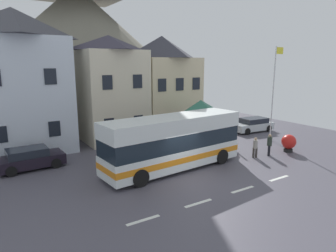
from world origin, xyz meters
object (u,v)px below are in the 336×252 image
Objects in this scene: townhouse_01 at (110,89)px; pedestrian_00 at (214,140)px; townhouse_00 at (18,81)px; bus_shelter at (201,108)px; public_bench at (205,131)px; harbour_buoy at (289,142)px; hilltop_castle at (79,45)px; townhouse_02 at (162,85)px; transit_bus at (174,143)px; parked_car_01 at (252,125)px; pedestrian_03 at (228,137)px; flagpole at (274,88)px; pedestrian_01 at (255,147)px; pedestrian_02 at (269,144)px; parked_car_00 at (30,158)px.

townhouse_01 is 10.03m from pedestrian_00.
bus_shelter is (12.54, -6.45, -2.27)m from townhouse_00.
public_bench is 1.17× the size of harbour_buoy.
townhouse_00 is 0.27× the size of hilltop_castle.
townhouse_02 is (5.44, 0.32, 0.10)m from townhouse_01.
transit_bus is (-5.11, -9.85, -2.86)m from townhouse_02.
townhouse_01 reaches higher than transit_bus.
townhouse_00 is at bearing -10.88° from parked_car_01.
hilltop_castle is (10.29, 18.98, 3.88)m from townhouse_00.
pedestrian_03 is (1.33, -0.15, 0.12)m from pedestrian_00.
parked_car_01 is at bearing -11.01° from public_bench.
flagpole reaches higher than transit_bus.
public_bench is at bearing 80.72° from pedestrian_01.
pedestrian_03 reaches higher than pedestrian_02.
hilltop_castle is at bearing 102.19° from harbour_buoy.
hilltop_castle is at bearing 100.86° from public_bench.
townhouse_02 is 5.73× the size of pedestrian_00.
townhouse_02 reaches higher than bus_shelter.
flagpole is at bearing 73.43° from parked_car_01.
pedestrian_00 is 1.02× the size of public_bench.
public_bench is at bearing 58.63° from pedestrian_00.
transit_bus is at bearing -35.87° from parked_car_00.
transit_bus is at bearing -53.84° from townhouse_00.
hilltop_castle is at bearing 107.08° from flagpole.
bus_shelter is 5.52m from pedestrian_01.
townhouse_02 reaches higher than parked_car_00.
harbour_buoy is at bearing -35.19° from pedestrian_00.
pedestrian_00 is 4.80m from public_bench.
harbour_buoy is (16.92, -11.73, -4.56)m from townhouse_00.
parked_car_00 is 12.97m from pedestrian_00.
pedestrian_00 is at bearing 25.99° from parked_car_01.
parked_car_01 is 5.21m from flagpole.
pedestrian_03 is (3.31, -27.58, -8.23)m from hilltop_castle.
transit_bus is 6.45m from bus_shelter.
parked_car_00 reaches higher than harbour_buoy.
hilltop_castle is 27.55m from parked_car_01.
pedestrian_00 is at bearing 129.77° from pedestrian_02.
townhouse_01 is 5.69× the size of public_bench.
hilltop_castle is at bearing 61.53° from townhouse_00.
pedestrian_01 is at bearing 47.66° from parked_car_01.
hilltop_castle reaches higher than bus_shelter.
parked_car_00 is (-0.28, -5.21, -4.64)m from townhouse_00.
pedestrian_03 is at bearing 113.29° from pedestrian_02.
parked_car_01 is (20.25, -0.16, -0.00)m from parked_car_00.
pedestrian_02 is at bearing -54.55° from townhouse_01.
hilltop_castle is at bearing 98.55° from pedestrian_02.
pedestrian_02 is (7.44, -1.40, -0.83)m from transit_bus.
transit_bus reaches higher than harbour_buoy.
townhouse_02 reaches higher than pedestrian_03.
pedestrian_00 is 3.23m from pedestrian_01.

